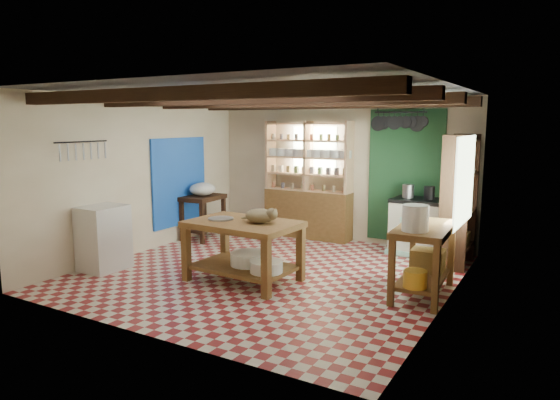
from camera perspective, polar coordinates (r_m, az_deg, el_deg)
The scene contains 30 objects.
floor at distance 7.39m, azimuth -1.22°, elevation -8.36°, with size 5.00×5.00×0.02m, color maroon.
ceiling at distance 7.07m, azimuth -1.29°, elevation 12.30°, with size 5.00×5.00×0.02m, color #404145.
wall_back at distance 9.32m, azimuth 6.77°, elevation 3.41°, with size 5.00×0.04×2.60m, color beige.
wall_front at distance 5.16m, azimuth -15.83°, elevation -1.27°, with size 5.00×0.04×2.60m, color beige.
wall_left at distance 8.67m, azimuth -15.53°, elevation 2.74°, with size 0.04×5.00×2.60m, color beige.
wall_right at distance 6.20m, azimuth 18.90°, elevation 0.25°, with size 0.04×5.00×2.60m, color beige.
ceiling_beams at distance 7.06m, azimuth -1.28°, elevation 11.32°, with size 5.00×3.80×0.15m, color #311C11.
blue_wall_patch at distance 9.32m, azimuth -11.41°, elevation 2.06°, with size 0.04×1.40×1.60m, color blue.
green_wall_patch at distance 8.88m, azimuth 14.12°, elevation 2.61°, with size 1.30×0.04×2.30m, color #1E4B29.
window_back at distance 9.48m, azimuth 3.98°, elevation 5.97°, with size 0.90×0.02×0.80m, color silver.
window_right at distance 7.17m, azimuth 20.36°, elevation 2.09°, with size 0.02×1.30×1.20m, color silver.
utensil_rail at distance 7.79m, azimuth -21.69°, elevation 5.32°, with size 0.06×0.90×0.28m, color black.
pot_rack at distance 8.43m, azimuth 13.56°, elevation 8.65°, with size 0.86×0.12×0.36m, color black.
shelving_unit at distance 9.40m, azimuth 3.21°, elevation 2.28°, with size 1.70×0.34×2.20m, color #DEAD80.
tall_rack at distance 8.04m, azimuth 19.79°, elevation -0.08°, with size 0.40×0.86×2.00m, color #311C11.
work_table at distance 6.93m, azimuth -4.21°, elevation -5.86°, with size 1.48×0.99×0.84m, color brown.
stove at distance 8.59m, azimuth 15.87°, elevation -2.95°, with size 0.95×0.64×0.93m, color beige.
prep_table at distance 9.49m, azimuth -8.77°, elevation -1.95°, with size 0.56×0.81×0.82m, color #311C11.
white_cabinet at distance 7.87m, azimuth -19.52°, elevation -4.11°, with size 0.53×0.64×0.96m, color silver.
right_counter at distance 6.59m, azimuth 16.06°, elevation -6.69°, with size 0.63×1.25×0.90m, color brown.
cat at distance 6.71m, azimuth -2.30°, elevation -1.82°, with size 0.43×0.33×0.19m, color #88744F.
steel_tray at distance 7.01m, azimuth -6.79°, elevation -2.13°, with size 0.35×0.35×0.02m, color #94949B.
basin_large at distance 6.97m, azimuth -3.62°, elevation -6.70°, with size 0.50×0.50×0.18m, color silver.
basin_small at distance 6.63m, azimuth -1.58°, elevation -7.60°, with size 0.44×0.44×0.15m, color silver.
kettle_left at distance 8.57m, azimuth 14.44°, elevation 0.99°, with size 0.19×0.19×0.22m, color #94949B.
kettle_right at distance 8.47m, azimuth 16.68°, elevation 0.79°, with size 0.17×0.17×0.22m, color black.
enamel_bowl at distance 9.41m, azimuth -8.85°, elevation 1.24°, with size 0.48×0.48×0.24m, color silver.
white_bucket at distance 6.13m, azimuth 15.20°, elevation -2.01°, with size 0.31×0.31×0.31m, color silver.
wicker_basket at distance 6.90m, azimuth 16.53°, elevation -6.61°, with size 0.41×0.33×0.29m, color olive.
yellow_tub at distance 6.20m, azimuth 15.19°, elevation -8.68°, with size 0.28×0.28×0.21m, color gold.
Camera 1 is at (3.67, -6.03, 2.18)m, focal length 32.00 mm.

